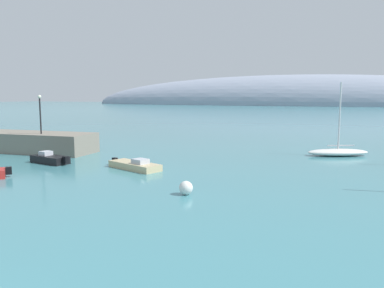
# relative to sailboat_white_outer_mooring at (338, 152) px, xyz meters

# --- Properties ---
(breakwater_rocks) EXTENTS (18.18, 6.29, 2.18)m
(breakwater_rocks) POSITION_rel_sailboat_white_outer_mooring_xyz_m (-33.54, -10.49, 0.64)
(breakwater_rocks) COLOR gray
(breakwater_rocks) RESTS_ON ground
(distant_ridge) EXTENTS (288.22, 52.65, 38.55)m
(distant_ridge) POSITION_rel_sailboat_white_outer_mooring_xyz_m (-38.25, 210.49, -0.44)
(distant_ridge) COLOR #8E99AD
(distant_ridge) RESTS_ON ground
(sailboat_white_outer_mooring) EXTENTS (6.69, 4.75, 7.66)m
(sailboat_white_outer_mooring) POSITION_rel_sailboat_white_outer_mooring_xyz_m (0.00, 0.00, 0.00)
(sailboat_white_outer_mooring) COLOR white
(sailboat_white_outer_mooring) RESTS_ON water
(motorboat_black_foreground) EXTENTS (4.44, 2.21, 1.09)m
(motorboat_black_foreground) POSITION_rel_sailboat_white_outer_mooring_xyz_m (-24.65, -15.26, -0.05)
(motorboat_black_foreground) COLOR black
(motorboat_black_foreground) RESTS_ON water
(motorboat_sand_outer) EXTENTS (5.67, 3.40, 0.96)m
(motorboat_sand_outer) POSITION_rel_sailboat_white_outer_mooring_xyz_m (-15.82, -14.64, -0.12)
(motorboat_sand_outer) COLOR #C6B284
(motorboat_sand_outer) RESTS_ON water
(mooring_buoy_white) EXTENTS (0.89, 0.89, 0.89)m
(mooring_buoy_white) POSITION_rel_sailboat_white_outer_mooring_xyz_m (-8.27, -20.81, 0.00)
(mooring_buoy_white) COLOR silver
(mooring_buoy_white) RESTS_ON water
(harbor_lamp_post) EXTENTS (0.36, 0.36, 4.18)m
(harbor_lamp_post) POSITION_rel_sailboat_white_outer_mooring_xyz_m (-29.64, -11.11, 4.31)
(harbor_lamp_post) COLOR black
(harbor_lamp_post) RESTS_ON breakwater_rocks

